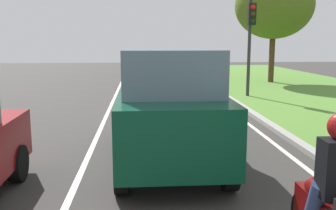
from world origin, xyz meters
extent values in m
plane|color=#383533|center=(0.00, 14.00, 0.00)|extent=(60.00, 60.00, 0.00)
cube|color=silver|center=(-0.70, 14.00, 0.00)|extent=(0.12, 32.00, 0.01)
cube|color=silver|center=(3.60, 14.00, 0.00)|extent=(0.12, 32.00, 0.01)
cube|color=#9E9B93|center=(4.10, 14.00, 0.06)|extent=(0.24, 48.00, 0.12)
cube|color=#0C472D|center=(0.98, 8.96, 0.93)|extent=(1.92, 4.51, 1.10)
cube|color=slate|center=(0.98, 8.81, 1.88)|extent=(1.71, 2.71, 0.80)
cylinder|color=black|center=(0.10, 10.48, 0.38)|extent=(0.22, 0.76, 0.76)
cylinder|color=black|center=(1.85, 10.49, 0.38)|extent=(0.22, 0.76, 0.76)
cylinder|color=black|center=(0.11, 7.42, 0.38)|extent=(0.22, 0.76, 0.76)
cylinder|color=black|center=(1.86, 7.43, 0.38)|extent=(0.22, 0.76, 0.76)
cylinder|color=black|center=(-1.73, 8.09, 0.32)|extent=(0.23, 0.64, 0.64)
ellipsoid|color=#590A0A|center=(2.40, 5.46, 0.80)|extent=(0.29, 0.51, 0.24)
cylinder|color=navy|center=(2.23, 5.18, 0.80)|extent=(0.17, 0.30, 0.45)
cylinder|color=#2D2D2D|center=(5.08, 17.55, 2.13)|extent=(0.14, 0.14, 4.25)
cube|color=black|center=(5.08, 17.35, 3.51)|extent=(0.32, 0.24, 0.90)
sphere|color=red|center=(5.08, 17.22, 3.79)|extent=(0.20, 0.20, 0.20)
sphere|color=#382B0C|center=(5.08, 17.22, 3.51)|extent=(0.20, 0.20, 0.20)
sphere|color=black|center=(5.08, 17.22, 3.23)|extent=(0.20, 0.20, 0.20)
cylinder|color=#4C331E|center=(7.98, 22.89, 1.37)|extent=(0.32, 0.32, 2.74)
ellipsoid|color=#51661E|center=(7.98, 22.89, 4.38)|extent=(4.38, 4.38, 3.73)
camera|label=1|loc=(0.43, 1.64, 2.43)|focal=40.17mm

